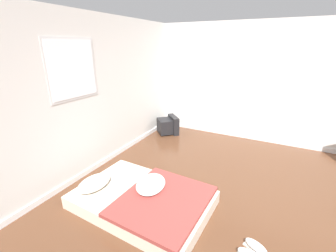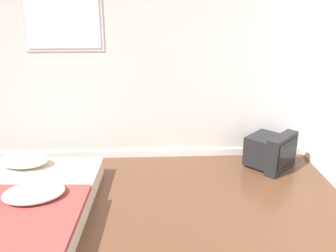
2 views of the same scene
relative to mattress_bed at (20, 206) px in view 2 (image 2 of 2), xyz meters
The scene contains 3 objects.
wall_back 1.82m from the mattress_bed, 75.31° to the left, with size 8.00×0.08×2.60m.
mattress_bed is the anchor object (origin of this frame).
crt_tv 2.76m from the mattress_bed, 19.93° to the left, with size 0.64×0.64×0.43m.
Camera 2 is at (0.85, -1.41, 1.93)m, focal length 40.00 mm.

